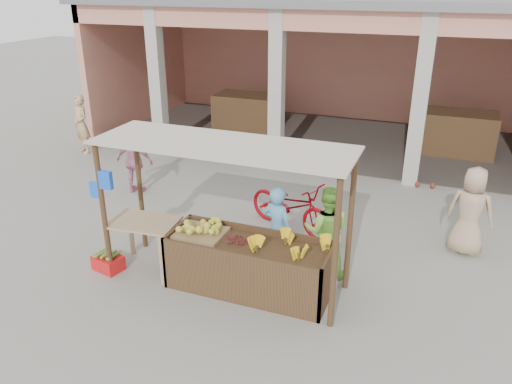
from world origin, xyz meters
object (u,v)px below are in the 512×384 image
at_px(fruit_stall, 249,267).
at_px(red_crate, 108,263).
at_px(vendor_blue, 277,227).
at_px(motorcycle, 291,204).
at_px(vendor_green, 327,229).
at_px(side_table, 144,229).

bearing_deg(fruit_stall, red_crate, -172.29).
distance_m(vendor_blue, motorcycle, 1.54).
distance_m(vendor_blue, vendor_green, 0.83).
height_order(side_table, red_crate, side_table).
height_order(red_crate, vendor_green, vendor_green).
relative_size(fruit_stall, vendor_green, 1.54).
height_order(fruit_stall, side_table, side_table).
height_order(vendor_blue, motorcycle, vendor_blue).
bearing_deg(vendor_blue, fruit_stall, 92.82).
height_order(side_table, motorcycle, motorcycle).
height_order(fruit_stall, red_crate, fruit_stall).
distance_m(fruit_stall, motorcycle, 2.25).
xyz_separation_m(fruit_stall, motorcycle, (-0.01, 2.25, 0.14)).
relative_size(fruit_stall, side_table, 2.18).
xyz_separation_m(side_table, motorcycle, (1.88, 2.30, -0.23)).
bearing_deg(vendor_blue, motorcycle, -62.14).
bearing_deg(vendor_blue, red_crate, 41.00).
distance_m(fruit_stall, vendor_green, 1.44).
xyz_separation_m(fruit_stall, side_table, (-1.89, -0.05, 0.37)).
relative_size(red_crate, vendor_green, 0.29).
bearing_deg(red_crate, side_table, 38.08).
bearing_deg(fruit_stall, side_table, -178.35).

